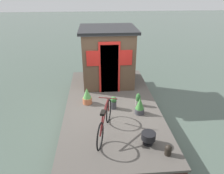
{
  "coord_description": "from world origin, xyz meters",
  "views": [
    {
      "loc": [
        -5.76,
        0.45,
        3.94
      ],
      "look_at": [
        -0.2,
        0.0,
        1.19
      ],
      "focal_mm": 33.55,
      "sensor_mm": 36.0,
      "label": 1
    }
  ],
  "objects_px": {
    "potted_plant_sage": "(87,96)",
    "charcoal_grill": "(148,136)",
    "potted_plant_rosemary": "(138,100)",
    "mooring_bollard": "(168,150)",
    "houseboat_cabin": "(108,56)",
    "potted_plant_succulent": "(114,102)",
    "bicycle": "(105,121)",
    "potted_plant_mint": "(140,106)"
  },
  "relations": [
    {
      "from": "houseboat_cabin",
      "to": "potted_plant_sage",
      "type": "height_order",
      "value": "houseboat_cabin"
    },
    {
      "from": "houseboat_cabin",
      "to": "bicycle",
      "type": "relative_size",
      "value": 1.23
    },
    {
      "from": "potted_plant_succulent",
      "to": "potted_plant_rosemary",
      "type": "bearing_deg",
      "value": -81.15
    },
    {
      "from": "houseboat_cabin",
      "to": "mooring_bollard",
      "type": "xyz_separation_m",
      "value": [
        -4.0,
        -1.09,
        -0.92
      ]
    },
    {
      "from": "houseboat_cabin",
      "to": "potted_plant_sage",
      "type": "bearing_deg",
      "value": 154.13
    },
    {
      "from": "houseboat_cabin",
      "to": "potted_plant_rosemary",
      "type": "relative_size",
      "value": 5.0
    },
    {
      "from": "houseboat_cabin",
      "to": "charcoal_grill",
      "type": "bearing_deg",
      "value": -168.62
    },
    {
      "from": "potted_plant_succulent",
      "to": "bicycle",
      "type": "bearing_deg",
      "value": 164.67
    },
    {
      "from": "potted_plant_succulent",
      "to": "potted_plant_mint",
      "type": "bearing_deg",
      "value": -114.71
    },
    {
      "from": "potted_plant_sage",
      "to": "charcoal_grill",
      "type": "bearing_deg",
      "value": -143.56
    },
    {
      "from": "potted_plant_rosemary",
      "to": "mooring_bollard",
      "type": "bearing_deg",
      "value": -173.07
    },
    {
      "from": "potted_plant_rosemary",
      "to": "potted_plant_sage",
      "type": "bearing_deg",
      "value": 81.29
    },
    {
      "from": "potted_plant_succulent",
      "to": "potted_plant_mint",
      "type": "relative_size",
      "value": 0.77
    },
    {
      "from": "bicycle",
      "to": "mooring_bollard",
      "type": "bearing_deg",
      "value": -122.29
    },
    {
      "from": "potted_plant_rosemary",
      "to": "houseboat_cabin",
      "type": "bearing_deg",
      "value": 24.28
    },
    {
      "from": "bicycle",
      "to": "potted_plant_sage",
      "type": "height_order",
      "value": "bicycle"
    },
    {
      "from": "potted_plant_rosemary",
      "to": "charcoal_grill",
      "type": "height_order",
      "value": "potted_plant_rosemary"
    },
    {
      "from": "potted_plant_mint",
      "to": "charcoal_grill",
      "type": "relative_size",
      "value": 1.51
    },
    {
      "from": "charcoal_grill",
      "to": "bicycle",
      "type": "bearing_deg",
      "value": 64.66
    },
    {
      "from": "bicycle",
      "to": "potted_plant_succulent",
      "type": "relative_size",
      "value": 4.26
    },
    {
      "from": "potted_plant_succulent",
      "to": "mooring_bollard",
      "type": "height_order",
      "value": "potted_plant_succulent"
    },
    {
      "from": "bicycle",
      "to": "potted_plant_rosemary",
      "type": "height_order",
      "value": "bicycle"
    },
    {
      "from": "potted_plant_rosemary",
      "to": "potted_plant_sage",
      "type": "relative_size",
      "value": 0.77
    },
    {
      "from": "houseboat_cabin",
      "to": "potted_plant_sage",
      "type": "relative_size",
      "value": 3.86
    },
    {
      "from": "potted_plant_mint",
      "to": "mooring_bollard",
      "type": "distance_m",
      "value": 1.74
    },
    {
      "from": "potted_plant_mint",
      "to": "mooring_bollard",
      "type": "bearing_deg",
      "value": -169.76
    },
    {
      "from": "bicycle",
      "to": "potted_plant_mint",
      "type": "distance_m",
      "value": 1.36
    },
    {
      "from": "potted_plant_rosemary",
      "to": "mooring_bollard",
      "type": "relative_size",
      "value": 1.62
    },
    {
      "from": "mooring_bollard",
      "to": "charcoal_grill",
      "type": "bearing_deg",
      "value": 42.97
    },
    {
      "from": "mooring_bollard",
      "to": "potted_plant_mint",
      "type": "bearing_deg",
      "value": 10.24
    },
    {
      "from": "potted_plant_succulent",
      "to": "charcoal_grill",
      "type": "xyz_separation_m",
      "value": [
        -1.66,
        -0.69,
        0.01
      ]
    },
    {
      "from": "potted_plant_succulent",
      "to": "potted_plant_sage",
      "type": "bearing_deg",
      "value": 65.67
    },
    {
      "from": "houseboat_cabin",
      "to": "potted_plant_mint",
      "type": "distance_m",
      "value": 2.55
    },
    {
      "from": "houseboat_cabin",
      "to": "potted_plant_succulent",
      "type": "height_order",
      "value": "houseboat_cabin"
    },
    {
      "from": "potted_plant_sage",
      "to": "mooring_bollard",
      "type": "xyz_separation_m",
      "value": [
        -2.41,
        -1.86,
        -0.12
      ]
    },
    {
      "from": "houseboat_cabin",
      "to": "bicycle",
      "type": "height_order",
      "value": "houseboat_cabin"
    },
    {
      "from": "bicycle",
      "to": "potted_plant_mint",
      "type": "xyz_separation_m",
      "value": [
        0.84,
        -1.06,
        -0.12
      ]
    },
    {
      "from": "potted_plant_sage",
      "to": "charcoal_grill",
      "type": "xyz_separation_m",
      "value": [
        -2.02,
        -1.5,
        -0.04
      ]
    },
    {
      "from": "houseboat_cabin",
      "to": "charcoal_grill",
      "type": "xyz_separation_m",
      "value": [
        -3.61,
        -0.73,
        -0.84
      ]
    },
    {
      "from": "bicycle",
      "to": "charcoal_grill",
      "type": "distance_m",
      "value": 1.13
    },
    {
      "from": "potted_plant_sage",
      "to": "mooring_bollard",
      "type": "relative_size",
      "value": 2.09
    },
    {
      "from": "potted_plant_sage",
      "to": "mooring_bollard",
      "type": "bearing_deg",
      "value": -142.42
    }
  ]
}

